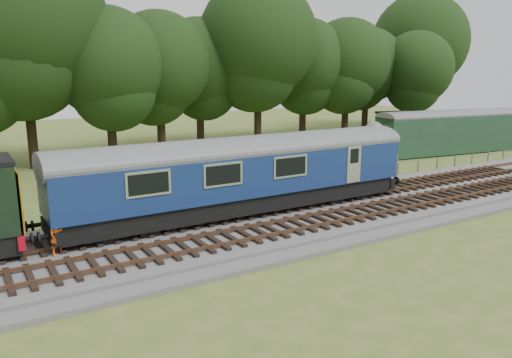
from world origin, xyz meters
TOP-DOWN VIEW (x-y plane):
  - ground at (0.00, 0.00)m, footprint 120.00×120.00m
  - ballast at (0.00, 0.00)m, footprint 70.00×7.00m
  - track_north at (0.00, 1.40)m, footprint 67.20×2.40m
  - track_south at (0.00, -1.60)m, footprint 67.20×2.40m
  - fence at (0.00, 4.50)m, footprint 64.00×0.12m
  - tree_line at (0.00, 22.00)m, footprint 70.00×8.00m
  - dmu_railcar at (-4.00, 1.40)m, footprint 18.05×2.86m
  - worker at (-12.78, 0.24)m, footprint 0.79×0.72m
  - parked_coach at (21.70, 9.34)m, footprint 14.86×4.52m
  - shed at (23.25, 16.74)m, footprint 4.36×4.36m

SIDE VIEW (x-z plane):
  - ground at x=0.00m, z-range 0.00..0.00m
  - fence at x=0.00m, z-range -0.50..0.50m
  - tree_line at x=0.00m, z-range -9.00..9.00m
  - ballast at x=0.00m, z-range 0.00..0.35m
  - track_north at x=0.00m, z-range 0.31..0.52m
  - track_south at x=0.00m, z-range 0.31..0.52m
  - worker at x=-12.78m, z-range 0.35..2.16m
  - shed at x=23.25m, z-range 0.02..3.04m
  - parked_coach at x=21.70m, z-range 0.23..3.97m
  - dmu_railcar at x=-4.00m, z-range 0.67..4.54m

